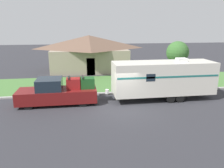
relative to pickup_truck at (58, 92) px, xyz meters
The scene contains 8 objects.
ground_plane 5.12m from the pickup_truck, 21.61° to the right, with size 120.00×120.00×0.00m, color #2D2D33.
curb_strip 5.12m from the pickup_truck, 22.05° to the left, with size 80.00×0.30×0.14m.
lawn_strip 7.31m from the pickup_truck, 49.84° to the left, with size 80.00×7.00×0.03m.
house_across_street 13.44m from the pickup_truck, 76.86° to the left, with size 10.46×7.33×4.64m.
pickup_truck is the anchor object (origin of this frame).
travel_trailer 8.36m from the pickup_truck, ahead, with size 9.25×2.47×3.32m.
mailbox 12.27m from the pickup_truck, 13.52° to the left, with size 0.48×0.20×1.29m.
tree_in_yard 12.23m from the pickup_truck, 19.72° to the left, with size 2.18×2.18×4.38m.
Camera 1 is at (-3.04, -14.45, 5.78)m, focal length 35.00 mm.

